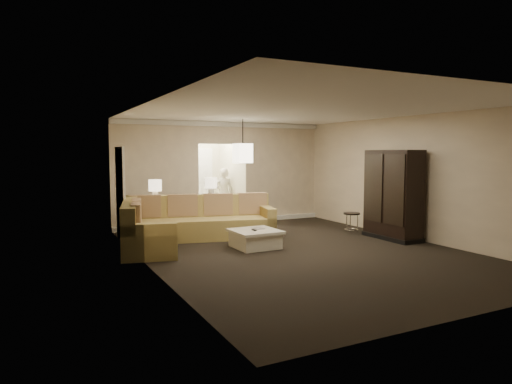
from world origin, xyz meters
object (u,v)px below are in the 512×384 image
sectional_sofa (185,224)px  armoire (393,197)px  coffee_table (255,238)px  drink_table (352,219)px  person (224,190)px  console_table (185,215)px

sectional_sofa → armoire: armoire is taller
coffee_table → armoire: armoire is taller
armoire → drink_table: armoire is taller
coffee_table → person: (1.09, 4.27, 0.64)m
sectional_sofa → coffee_table: size_ratio=4.06×
sectional_sofa → console_table: (0.37, 1.15, 0.05)m
coffee_table → console_table: size_ratio=0.47×
sectional_sofa → drink_table: bearing=2.6°
coffee_table → console_table: console_table is taller
console_table → person: size_ratio=1.20×
drink_table → person: bearing=115.0°
coffee_table → console_table: (-0.76, 2.35, 0.26)m
sectional_sofa → coffee_table: sectional_sofa is taller
drink_table → armoire: bearing=-70.2°
console_table → armoire: size_ratio=0.99×
sectional_sofa → armoire: bearing=-8.6°
sectional_sofa → coffee_table: (1.13, -1.20, -0.21)m
armoire → drink_table: bearing=109.8°
console_table → drink_table: 4.09m
console_table → armoire: (3.99, -2.89, 0.52)m
coffee_table → person: 4.45m
console_table → person: person is taller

